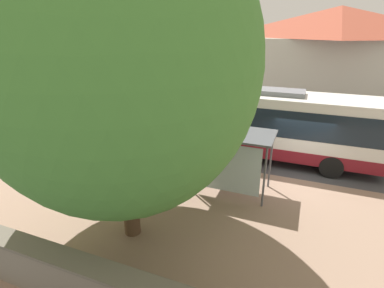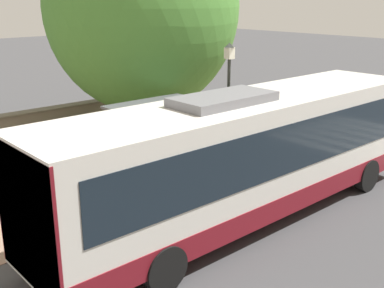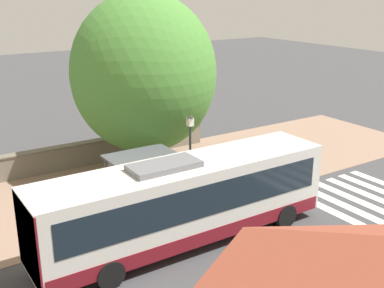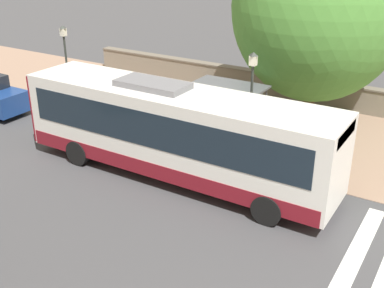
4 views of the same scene
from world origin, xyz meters
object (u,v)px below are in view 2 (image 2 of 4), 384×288
(street_lamp_near, at_px, (228,100))
(shade_tree, at_px, (142,7))
(bus, at_px, (246,154))
(bus_shelter, at_px, (156,115))
(pedestrian, at_px, (312,134))
(bench, at_px, (219,142))

(street_lamp_near, relative_size, shade_tree, 0.46)
(bus, height_order, street_lamp_near, street_lamp_near)
(bus, bearing_deg, bus_shelter, 178.21)
(street_lamp_near, distance_m, shade_tree, 5.98)
(pedestrian, relative_size, bench, 1.09)
(bench, xyz_separation_m, shade_tree, (-3.38, -0.96, 4.89))
(shade_tree, bearing_deg, bus_shelter, -31.50)
(bus_shelter, bearing_deg, bus, -1.79)
(bus_shelter, height_order, pedestrian, bus_shelter)
(street_lamp_near, bearing_deg, bus, -36.74)
(street_lamp_near, bearing_deg, shade_tree, 173.99)
(bus, height_order, bench, bus)
(street_lamp_near, bearing_deg, pedestrian, 75.90)
(bus, height_order, bus_shelter, bus)
(pedestrian, distance_m, shade_tree, 8.07)
(bus_shelter, bearing_deg, street_lamp_near, 47.44)
(bus, height_order, pedestrian, bus)
(bus, bearing_deg, shade_tree, 162.81)
(bus, relative_size, street_lamp_near, 2.73)
(bus, distance_m, bus_shelter, 4.05)
(bench, distance_m, shade_tree, 6.02)
(pedestrian, bearing_deg, shade_tree, -154.62)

